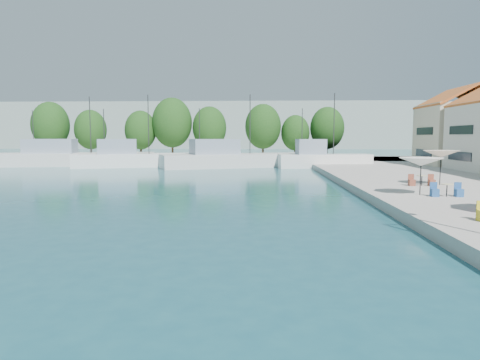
{
  "coord_description": "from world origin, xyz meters",
  "views": [
    {
      "loc": [
        -0.8,
        -3.48,
        4.1
      ],
      "look_at": [
        -2.17,
        26.0,
        1.12
      ],
      "focal_mm": 32.0,
      "sensor_mm": 36.0,
      "label": 1
    }
  ],
  "objects_px": {
    "trawler_01": "(71,158)",
    "umbrella_cream": "(441,154)",
    "trawler_02": "(133,159)",
    "trawler_04": "(322,160)",
    "umbrella_white": "(421,162)",
    "trawler_03": "(232,159)"
  },
  "relations": [
    {
      "from": "trawler_03",
      "to": "umbrella_cream",
      "type": "bearing_deg",
      "value": -77.99
    },
    {
      "from": "trawler_03",
      "to": "trawler_02",
      "type": "bearing_deg",
      "value": 158.86
    },
    {
      "from": "trawler_01",
      "to": "trawler_02",
      "type": "distance_m",
      "value": 9.99
    },
    {
      "from": "trawler_02",
      "to": "umbrella_cream",
      "type": "relative_size",
      "value": 6.54
    },
    {
      "from": "trawler_01",
      "to": "umbrella_white",
      "type": "relative_size",
      "value": 8.48
    },
    {
      "from": "trawler_02",
      "to": "umbrella_cream",
      "type": "distance_m",
      "value": 40.0
    },
    {
      "from": "trawler_01",
      "to": "trawler_02",
      "type": "xyz_separation_m",
      "value": [
        9.72,
        -2.3,
        0.0
      ]
    },
    {
      "from": "trawler_01",
      "to": "trawler_04",
      "type": "height_order",
      "value": "same"
    },
    {
      "from": "umbrella_white",
      "to": "umbrella_cream",
      "type": "xyz_separation_m",
      "value": [
        3.43,
        5.5,
        0.27
      ]
    },
    {
      "from": "umbrella_white",
      "to": "umbrella_cream",
      "type": "height_order",
      "value": "umbrella_cream"
    },
    {
      "from": "umbrella_cream",
      "to": "trawler_04",
      "type": "bearing_deg",
      "value": 100.93
    },
    {
      "from": "trawler_03",
      "to": "trawler_04",
      "type": "bearing_deg",
      "value": -23.48
    },
    {
      "from": "trawler_01",
      "to": "umbrella_cream",
      "type": "xyz_separation_m",
      "value": [
        40.11,
        -28.24,
        1.81
      ]
    },
    {
      "from": "trawler_02",
      "to": "umbrella_cream",
      "type": "xyz_separation_m",
      "value": [
        30.39,
        -25.94,
        1.81
      ]
    },
    {
      "from": "trawler_01",
      "to": "trawler_02",
      "type": "relative_size",
      "value": 1.32
    },
    {
      "from": "trawler_03",
      "to": "umbrella_cream",
      "type": "relative_size",
      "value": 7.85
    },
    {
      "from": "trawler_02",
      "to": "umbrella_white",
      "type": "bearing_deg",
      "value": -65.49
    },
    {
      "from": "umbrella_white",
      "to": "umbrella_cream",
      "type": "distance_m",
      "value": 6.49
    },
    {
      "from": "trawler_04",
      "to": "umbrella_white",
      "type": "xyz_separation_m",
      "value": [
        1.47,
        -30.9,
        1.53
      ]
    },
    {
      "from": "trawler_03",
      "to": "trawler_04",
      "type": "height_order",
      "value": "same"
    },
    {
      "from": "trawler_04",
      "to": "trawler_03",
      "type": "bearing_deg",
      "value": 169.84
    },
    {
      "from": "trawler_02",
      "to": "trawler_04",
      "type": "relative_size",
      "value": 1.37
    }
  ]
}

